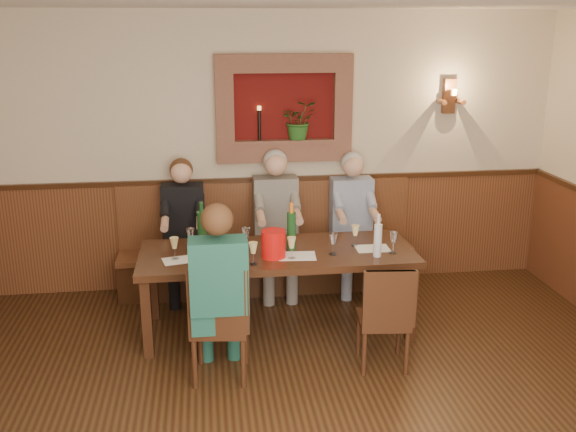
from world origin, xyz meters
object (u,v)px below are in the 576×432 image
at_px(chair_near_right, 383,337).
at_px(bench, 267,259).
at_px(dining_table, 277,259).
at_px(person_bench_mid, 277,236).
at_px(person_bench_left, 184,242).
at_px(person_chair_front, 220,307).
at_px(person_bench_right, 352,234).
at_px(spittoon_bucket, 274,244).
at_px(water_bottle, 378,239).
at_px(wine_bottle_green_b, 202,230).
at_px(wine_bottle_green_a, 291,230).
at_px(chair_near_left, 221,344).

bearing_deg(chair_near_right, bench, 120.07).
height_order(dining_table, person_bench_mid, person_bench_mid).
height_order(person_bench_left, person_chair_front, person_chair_front).
xyz_separation_m(chair_near_right, person_bench_right, (0.11, 1.60, 0.33)).
relative_size(dining_table, person_bench_left, 1.71).
relative_size(person_bench_left, spittoon_bucket, 5.96).
xyz_separation_m(person_bench_left, spittoon_bucket, (0.78, -0.99, 0.29)).
distance_m(bench, person_bench_right, 0.91).
distance_m(dining_table, water_bottle, 0.90).
xyz_separation_m(chair_near_right, water_bottle, (0.07, 0.51, 0.65)).
bearing_deg(person_chair_front, wine_bottle_green_b, 97.26).
relative_size(chair_near_right, wine_bottle_green_a, 2.06).
height_order(person_bench_left, person_bench_mid, person_bench_mid).
height_order(dining_table, person_chair_front, person_chair_front).
height_order(person_bench_mid, wine_bottle_green_b, person_bench_mid).
bearing_deg(dining_table, wine_bottle_green_a, 9.17).
xyz_separation_m(dining_table, person_bench_right, (0.87, 0.84, -0.09)).
height_order(dining_table, water_bottle, water_bottle).
bearing_deg(water_bottle, dining_table, 163.45).
relative_size(dining_table, water_bottle, 6.40).
height_order(person_bench_left, wine_bottle_green_b, person_bench_left).
distance_m(dining_table, bench, 1.01).
bearing_deg(person_bench_mid, person_chair_front, -111.07).
height_order(person_bench_left, person_bench_right, person_bench_right).
height_order(person_bench_left, spittoon_bucket, person_bench_left).
xyz_separation_m(person_bench_left, person_bench_right, (1.70, -0.00, 0.01)).
bearing_deg(spittoon_bucket, wine_bottle_green_b, 154.54).
relative_size(person_chair_front, wine_bottle_green_b, 3.35).
relative_size(dining_table, spittoon_bucket, 10.15).
bearing_deg(dining_table, chair_near_left, -124.91).
bearing_deg(person_chair_front, person_bench_left, 100.56).
bearing_deg(person_bench_left, person_bench_right, -0.02).
bearing_deg(chair_near_left, person_bench_left, 107.32).
relative_size(dining_table, person_bench_right, 1.68).
xyz_separation_m(person_bench_mid, water_bottle, (0.74, -1.08, 0.29)).
height_order(bench, person_bench_left, person_bench_left).
relative_size(chair_near_right, person_chair_front, 0.61).
height_order(person_bench_right, water_bottle, person_bench_right).
bearing_deg(chair_near_left, person_chair_front, -70.76).
distance_m(dining_table, person_chair_front, 0.95).
xyz_separation_m(dining_table, bench, (0.00, 0.94, -0.35)).
distance_m(chair_near_left, person_chair_front, 0.32).
relative_size(chair_near_right, person_bench_right, 0.62).
bearing_deg(person_bench_left, dining_table, -45.16).
bearing_deg(spittoon_bucket, person_chair_front, -127.60).
distance_m(bench, person_bench_left, 0.88).
relative_size(chair_near_right, water_bottle, 2.35).
relative_size(person_bench_mid, wine_bottle_green_b, 3.42).
bearing_deg(chair_near_right, person_bench_left, 140.95).
height_order(chair_near_right, person_chair_front, person_chair_front).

